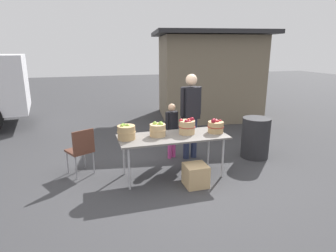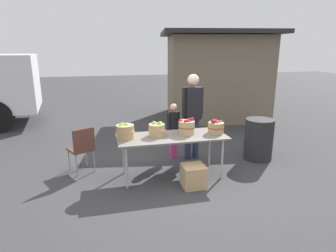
# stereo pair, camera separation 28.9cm
# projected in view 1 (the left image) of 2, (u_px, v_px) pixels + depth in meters

# --- Properties ---
(ground_plane) EXTENTS (40.00, 40.00, 0.00)m
(ground_plane) POSITION_uv_depth(u_px,v_px,m) (173.00, 175.00, 5.18)
(ground_plane) COLOR #38383A
(market_table) EXTENTS (1.90, 0.76, 0.75)m
(market_table) POSITION_uv_depth(u_px,v_px,m) (173.00, 138.00, 4.99)
(market_table) COLOR slate
(market_table) RESTS_ON ground
(apple_basket_green_0) EXTENTS (0.32, 0.32, 0.27)m
(apple_basket_green_0) POSITION_uv_depth(u_px,v_px,m) (126.00, 132.00, 4.77)
(apple_basket_green_0) COLOR tan
(apple_basket_green_0) RESTS_ON market_table
(apple_basket_green_1) EXTENTS (0.29, 0.29, 0.26)m
(apple_basket_green_1) POSITION_uv_depth(u_px,v_px,m) (158.00, 129.00, 4.95)
(apple_basket_green_1) COLOR tan
(apple_basket_green_1) RESTS_ON market_table
(apple_basket_red_0) EXTENTS (0.30, 0.30, 0.29)m
(apple_basket_red_0) POSITION_uv_depth(u_px,v_px,m) (187.00, 126.00, 5.07)
(apple_basket_red_0) COLOR tan
(apple_basket_red_0) RESTS_ON market_table
(apple_basket_red_1) EXTENTS (0.30, 0.30, 0.26)m
(apple_basket_red_1) POSITION_uv_depth(u_px,v_px,m) (216.00, 126.00, 5.16)
(apple_basket_red_1) COLOR tan
(apple_basket_red_1) RESTS_ON market_table
(vendor_adult) EXTENTS (0.46, 0.27, 1.74)m
(vendor_adult) POSITION_uv_depth(u_px,v_px,m) (191.00, 110.00, 5.75)
(vendor_adult) COLOR #262D4C
(vendor_adult) RESTS_ON ground
(child_customer) EXTENTS (0.28, 0.23, 1.15)m
(child_customer) POSITION_uv_depth(u_px,v_px,m) (172.00, 126.00, 5.85)
(child_customer) COLOR #CC3F8C
(child_customer) RESTS_ON ground
(food_kiosk) EXTENTS (3.93, 3.44, 2.74)m
(food_kiosk) POSITION_uv_depth(u_px,v_px,m) (208.00, 75.00, 9.37)
(food_kiosk) COLOR #726651
(food_kiosk) RESTS_ON ground
(folding_chair) EXTENTS (0.54, 0.54, 0.86)m
(folding_chair) POSITION_uv_depth(u_px,v_px,m) (81.00, 148.00, 5.09)
(folding_chair) COLOR brown
(folding_chair) RESTS_ON ground
(trash_barrel) EXTENTS (0.57, 0.57, 0.84)m
(trash_barrel) POSITION_uv_depth(u_px,v_px,m) (255.00, 138.00, 5.97)
(trash_barrel) COLOR #262628
(trash_barrel) RESTS_ON ground
(produce_crate) EXTENTS (0.37, 0.37, 0.37)m
(produce_crate) POSITION_uv_depth(u_px,v_px,m) (196.00, 175.00, 4.75)
(produce_crate) COLOR tan
(produce_crate) RESTS_ON ground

